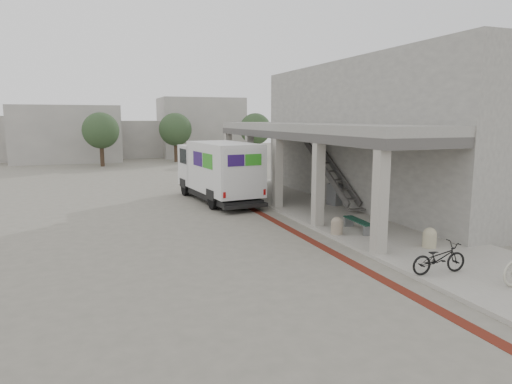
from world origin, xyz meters
name	(u,v)px	position (x,y,z in m)	size (l,w,h in m)	color
ground	(273,236)	(0.00, 0.00, 0.00)	(120.00, 120.00, 0.00)	#6B685C
bike_lane_stripe	(277,222)	(1.00, 2.00, 0.01)	(0.35, 40.00, 0.01)	#581C11
sidewalk	(366,225)	(4.00, 0.00, 0.06)	(4.40, 28.00, 0.12)	gray
transit_building	(365,136)	(6.83, 4.50, 3.40)	(7.60, 17.00, 7.00)	gray
distant_backdrop	(120,133)	(-2.84, 35.89, 2.70)	(28.00, 10.00, 6.50)	gray
tree_left	(101,131)	(-5.00, 28.00, 3.18)	(3.20, 3.20, 4.80)	#38281C
tree_mid	(175,129)	(2.00, 30.00, 3.18)	(3.20, 3.20, 4.80)	#38281C
tree_right	(255,129)	(10.00, 29.00, 3.18)	(3.20, 3.20, 4.80)	#38281C
fedex_truck	(218,170)	(0.03, 7.55, 1.64)	(2.92, 7.39, 3.08)	black
bench	(358,223)	(3.08, -0.86, 0.41)	(0.51, 1.76, 0.41)	slate
bollard_near	(430,237)	(4.04, -3.54, 0.45)	(0.44, 0.44, 0.65)	tan
bollard_far	(337,225)	(2.10, -0.99, 0.43)	(0.42, 0.42, 0.63)	gray
utility_cabinet	(335,194)	(4.86, 3.97, 0.64)	(0.46, 0.62, 1.03)	gray
bicycle_black	(439,258)	(2.50, -5.67, 0.55)	(0.57, 1.63, 0.86)	black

